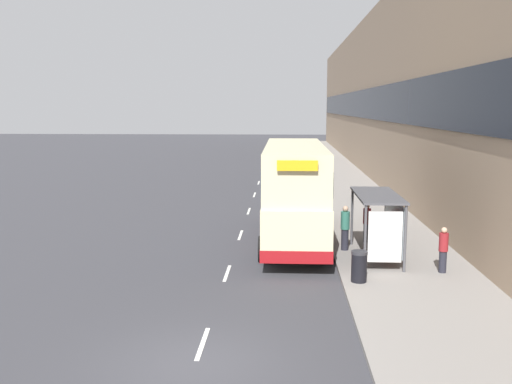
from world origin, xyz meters
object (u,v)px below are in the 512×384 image
Objects in this scene: double_decker_bus_near at (294,191)px; car_1 at (293,185)px; car_0 at (294,153)px; bus_shelter at (383,215)px; pedestrian_2 at (443,249)px; litter_bin at (359,266)px; pedestrian_1 at (367,222)px; pedestrian_at_shelter at (345,228)px.

double_decker_bus_near is 12.66m from car_1.
car_1 is (-0.52, -25.81, -0.00)m from car_0.
double_decker_bus_near reaches higher than bus_shelter.
bus_shelter is 1.05× the size of car_1.
pedestrian_2 is at bearing -83.99° from car_0.
car_0 is (0.61, 38.38, -1.45)m from double_decker_bus_near.
car_0 is at bearing 88.85° from car_1.
bus_shelter is 41.75m from car_0.
bus_shelter is 0.39× the size of double_decker_bus_near.
pedestrian_2 reaches higher than car_1.
pedestrian_2 is 3.34m from litter_bin.
bus_shelter is 3.02m from pedestrian_1.
double_decker_bus_near reaches higher than pedestrian_2.
car_0 is 2.09× the size of pedestrian_at_shelter.
bus_shelter reaches higher than pedestrian_2.
double_decker_bus_near is 6.40× the size of pedestrian_1.
pedestrian_1 is (1.09, 1.49, -0.08)m from pedestrian_at_shelter.
litter_bin is (1.98, -18.72, -0.17)m from car_1.
double_decker_bus_near is 6.69m from litter_bin.
bus_shelter is 2.58× the size of pedestrian_2.
bus_shelter is 2.30× the size of pedestrian_at_shelter.
pedestrian_2 is (4.56, -43.29, 0.14)m from car_0.
double_decker_bus_near is (-3.30, 3.27, 0.41)m from bus_shelter.
car_1 is 3.82× the size of litter_bin.
car_1 is at bearing 101.44° from bus_shelter.
pedestrian_2 is (2.03, -4.53, -0.02)m from pedestrian_1.
pedestrian_1 reaches higher than pedestrian_2.
car_1 is at bearing -91.15° from car_0.
car_0 is 44.55m from litter_bin.
litter_bin is at bearing -100.39° from pedestrian_1.
car_0 reaches higher than litter_bin.
pedestrian_at_shelter is 1.09× the size of pedestrian_1.
litter_bin is at bearing -71.35° from double_decker_bus_near.
pedestrian_at_shelter reaches higher than car_0.
bus_shelter is at bearing -78.56° from car_1.
pedestrian_2 is at bearing -43.58° from double_decker_bus_near.
double_decker_bus_near is at bearing 137.36° from pedestrian_at_shelter.
pedestrian_2 is at bearing -65.80° from pedestrian_1.
bus_shelter is 2.51× the size of pedestrian_1.
car_1 is 13.31m from pedestrian_1.
car_0 is at bearing 89.09° from double_decker_bus_near.
pedestrian_at_shelter is (-1.26, 1.39, -0.80)m from bus_shelter.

